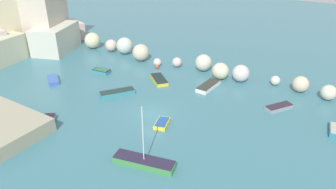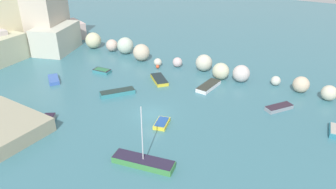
{
  "view_description": "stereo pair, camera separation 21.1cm",
  "coord_description": "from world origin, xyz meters",
  "px_view_note": "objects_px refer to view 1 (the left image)",
  "views": [
    {
      "loc": [
        17.5,
        -26.42,
        18.66
      ],
      "look_at": [
        0.0,
        3.57,
        1.0
      ],
      "focal_mm": 34.31,
      "sensor_mm": 36.0,
      "label": 1
    },
    {
      "loc": [
        17.68,
        -26.31,
        18.66
      ],
      "look_at": [
        0.0,
        3.57,
        1.0
      ],
      "focal_mm": 34.31,
      "sensor_mm": 36.0,
      "label": 2
    }
  ],
  "objects_px": {
    "moored_boat_5": "(159,80)",
    "moored_boat_9": "(117,93)",
    "moored_boat_2": "(279,107)",
    "moored_boat_1": "(53,80)",
    "moored_boat_6": "(335,130)",
    "moored_boat_8": "(208,86)",
    "moored_boat_7": "(102,71)",
    "moored_boat_0": "(144,162)",
    "channel_buoy": "(157,67)",
    "moored_boat_3": "(162,123)",
    "moored_boat_4": "(46,124)"
  },
  "relations": [
    {
      "from": "moored_boat_7",
      "to": "moored_boat_9",
      "type": "height_order",
      "value": "moored_boat_9"
    },
    {
      "from": "moored_boat_2",
      "to": "moored_boat_3",
      "type": "distance_m",
      "value": 14.11
    },
    {
      "from": "moored_boat_8",
      "to": "moored_boat_0",
      "type": "bearing_deg",
      "value": 9.75
    },
    {
      "from": "moored_boat_4",
      "to": "moored_boat_9",
      "type": "distance_m",
      "value": 9.95
    },
    {
      "from": "moored_boat_2",
      "to": "moored_boat_1",
      "type": "bearing_deg",
      "value": 140.23
    },
    {
      "from": "moored_boat_1",
      "to": "moored_boat_0",
      "type": "bearing_deg",
      "value": 14.41
    },
    {
      "from": "moored_boat_5",
      "to": "moored_boat_7",
      "type": "relative_size",
      "value": 1.48
    },
    {
      "from": "moored_boat_0",
      "to": "moored_boat_5",
      "type": "height_order",
      "value": "moored_boat_0"
    },
    {
      "from": "moored_boat_2",
      "to": "moored_boat_8",
      "type": "distance_m",
      "value": 9.6
    },
    {
      "from": "moored_boat_1",
      "to": "moored_boat_7",
      "type": "relative_size",
      "value": 1.24
    },
    {
      "from": "moored_boat_0",
      "to": "moored_boat_6",
      "type": "xyz_separation_m",
      "value": [
        14.2,
        14.34,
        -0.08
      ]
    },
    {
      "from": "moored_boat_6",
      "to": "moored_boat_8",
      "type": "relative_size",
      "value": 0.63
    },
    {
      "from": "channel_buoy",
      "to": "moored_boat_6",
      "type": "height_order",
      "value": "moored_boat_6"
    },
    {
      "from": "moored_boat_3",
      "to": "moored_boat_8",
      "type": "distance_m",
      "value": 11.05
    },
    {
      "from": "moored_boat_6",
      "to": "moored_boat_7",
      "type": "xyz_separation_m",
      "value": [
        -31.47,
        -0.01,
        -0.01
      ]
    },
    {
      "from": "moored_boat_8",
      "to": "moored_boat_3",
      "type": "bearing_deg",
      "value": 1.96
    },
    {
      "from": "moored_boat_4",
      "to": "moored_boat_9",
      "type": "bearing_deg",
      "value": -44.41
    },
    {
      "from": "channel_buoy",
      "to": "moored_boat_9",
      "type": "distance_m",
      "value": 10.15
    },
    {
      "from": "moored_boat_3",
      "to": "moored_boat_4",
      "type": "bearing_deg",
      "value": 106.78
    },
    {
      "from": "moored_boat_6",
      "to": "moored_boat_8",
      "type": "bearing_deg",
      "value": 72.05
    },
    {
      "from": "moored_boat_2",
      "to": "moored_boat_3",
      "type": "xyz_separation_m",
      "value": [
        -10.07,
        -9.88,
        -0.04
      ]
    },
    {
      "from": "channel_buoy",
      "to": "moored_boat_2",
      "type": "distance_m",
      "value": 19.42
    },
    {
      "from": "moored_boat_3",
      "to": "moored_boat_5",
      "type": "bearing_deg",
      "value": 18.54
    },
    {
      "from": "moored_boat_5",
      "to": "moored_boat_9",
      "type": "bearing_deg",
      "value": -69.4
    },
    {
      "from": "moored_boat_2",
      "to": "moored_boat_9",
      "type": "bearing_deg",
      "value": 144.49
    },
    {
      "from": "moored_boat_0",
      "to": "moored_boat_7",
      "type": "distance_m",
      "value": 22.44
    },
    {
      "from": "moored_boat_6",
      "to": "moored_boat_7",
      "type": "distance_m",
      "value": 31.47
    },
    {
      "from": "moored_boat_6",
      "to": "moored_boat_7",
      "type": "bearing_deg",
      "value": 83.63
    },
    {
      "from": "moored_boat_1",
      "to": "moored_boat_4",
      "type": "relative_size",
      "value": 0.91
    },
    {
      "from": "moored_boat_3",
      "to": "moored_boat_5",
      "type": "distance_m",
      "value": 11.37
    },
    {
      "from": "moored_boat_4",
      "to": "moored_boat_8",
      "type": "bearing_deg",
      "value": -65.87
    },
    {
      "from": "moored_boat_1",
      "to": "moored_boat_9",
      "type": "relative_size",
      "value": 0.77
    },
    {
      "from": "moored_boat_0",
      "to": "moored_boat_5",
      "type": "bearing_deg",
      "value": 106.94
    },
    {
      "from": "channel_buoy",
      "to": "moored_boat_0",
      "type": "xyz_separation_m",
      "value": [
        11.09,
        -19.95,
        0.1
      ]
    },
    {
      "from": "channel_buoy",
      "to": "moored_boat_9",
      "type": "relative_size",
      "value": 0.12
    },
    {
      "from": "moored_boat_4",
      "to": "moored_boat_8",
      "type": "xyz_separation_m",
      "value": [
        11.11,
        17.53,
        -0.04
      ]
    },
    {
      "from": "moored_boat_5",
      "to": "moored_boat_9",
      "type": "height_order",
      "value": "moored_boat_9"
    },
    {
      "from": "moored_boat_8",
      "to": "moored_boat_9",
      "type": "distance_m",
      "value": 12.05
    },
    {
      "from": "moored_boat_6",
      "to": "moored_boat_7",
      "type": "relative_size",
      "value": 1.05
    },
    {
      "from": "moored_boat_5",
      "to": "moored_boat_7",
      "type": "bearing_deg",
      "value": -127.37
    },
    {
      "from": "moored_boat_0",
      "to": "moored_boat_1",
      "type": "distance_m",
      "value": 22.73
    },
    {
      "from": "moored_boat_5",
      "to": "moored_boat_9",
      "type": "xyz_separation_m",
      "value": [
        -2.43,
        -6.22,
        0.04
      ]
    },
    {
      "from": "channel_buoy",
      "to": "moored_boat_4",
      "type": "distance_m",
      "value": 19.98
    },
    {
      "from": "moored_boat_0",
      "to": "moored_boat_5",
      "type": "xyz_separation_m",
      "value": [
        -8.32,
        16.02,
        -0.11
      ]
    },
    {
      "from": "moored_boat_0",
      "to": "moored_boat_3",
      "type": "relative_size",
      "value": 2.28
    },
    {
      "from": "moored_boat_3",
      "to": "moored_boat_6",
      "type": "height_order",
      "value": "moored_boat_6"
    },
    {
      "from": "moored_boat_1",
      "to": "moored_boat_4",
      "type": "bearing_deg",
      "value": -8.81
    },
    {
      "from": "channel_buoy",
      "to": "moored_boat_7",
      "type": "relative_size",
      "value": 0.2
    },
    {
      "from": "moored_boat_3",
      "to": "moored_boat_5",
      "type": "height_order",
      "value": "moored_boat_5"
    },
    {
      "from": "moored_boat_3",
      "to": "channel_buoy",
      "type": "bearing_deg",
      "value": 19.08
    }
  ]
}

